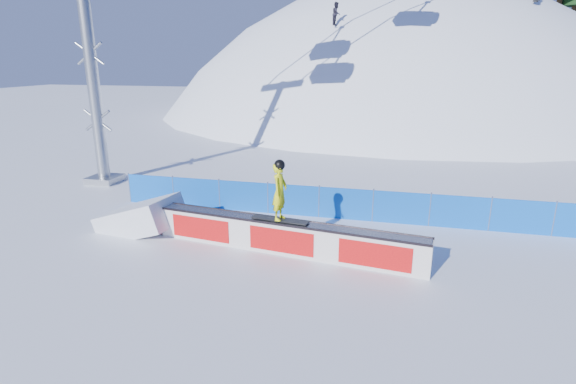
# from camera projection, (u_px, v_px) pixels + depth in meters

# --- Properties ---
(ground) EXTENTS (160.00, 160.00, 0.00)m
(ground) POSITION_uv_depth(u_px,v_px,m) (399.00, 280.00, 12.17)
(ground) COLOR white
(ground) RESTS_ON ground
(snow_hill) EXTENTS (64.00, 64.00, 64.00)m
(snow_hill) POSITION_uv_depth(u_px,v_px,m) (391.00, 256.00, 56.41)
(snow_hill) COLOR white
(snow_hill) RESTS_ON ground
(safety_fence) EXTENTS (22.05, 0.05, 1.30)m
(safety_fence) POSITION_uv_depth(u_px,v_px,m) (401.00, 208.00, 16.19)
(safety_fence) COLOR blue
(safety_fence) RESTS_ON ground
(rail_box) EXTENTS (8.70, 1.78, 1.04)m
(rail_box) POSITION_uv_depth(u_px,v_px,m) (285.00, 237.00, 13.78)
(rail_box) COLOR silver
(rail_box) RESTS_ON ground
(snow_ramp) EXTENTS (3.05, 2.14, 1.77)m
(snow_ramp) POSITION_uv_depth(u_px,v_px,m) (142.00, 229.00, 15.84)
(snow_ramp) COLOR white
(snow_ramp) RESTS_ON ground
(snowboarder) EXTENTS (1.84, 0.69, 1.89)m
(snowboarder) POSITION_uv_depth(u_px,v_px,m) (280.00, 191.00, 13.42)
(snowboarder) COLOR black
(snowboarder) RESTS_ON rail_box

